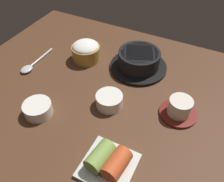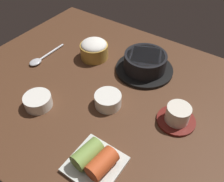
% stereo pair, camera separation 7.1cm
% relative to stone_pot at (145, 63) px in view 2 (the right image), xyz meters
% --- Properties ---
extents(dining_table, '(1.00, 0.76, 0.02)m').
position_rel_stone_pot_xyz_m(dining_table, '(-0.04, -0.15, -0.04)').
color(dining_table, '#4C2D1C').
rests_on(dining_table, ground).
extents(stone_pot, '(0.20, 0.20, 0.07)m').
position_rel_stone_pot_xyz_m(stone_pot, '(0.00, 0.00, 0.00)').
color(stone_pot, black).
rests_on(stone_pot, dining_table).
extents(rice_bowl, '(0.10, 0.10, 0.07)m').
position_rel_stone_pot_xyz_m(rice_bowl, '(-0.19, -0.04, 0.00)').
color(rice_bowl, '#B78C38').
rests_on(rice_bowl, dining_table).
extents(tea_cup_with_saucer, '(0.11, 0.11, 0.06)m').
position_rel_stone_pot_xyz_m(tea_cup_with_saucer, '(0.18, -0.14, -0.01)').
color(tea_cup_with_saucer, maroon).
rests_on(tea_cup_with_saucer, dining_table).
extents(banchan_cup_center, '(0.08, 0.08, 0.04)m').
position_rel_stone_pot_xyz_m(banchan_cup_center, '(-0.01, -0.20, -0.01)').
color(banchan_cup_center, white).
rests_on(banchan_cup_center, dining_table).
extents(kimchi_plate, '(0.12, 0.12, 0.05)m').
position_rel_stone_pot_xyz_m(kimchi_plate, '(0.08, -0.38, -0.01)').
color(kimchi_plate, silver).
rests_on(kimchi_plate, dining_table).
extents(side_bowl_near, '(0.08, 0.08, 0.04)m').
position_rel_stone_pot_xyz_m(side_bowl_near, '(-0.18, -0.32, -0.01)').
color(side_bowl_near, white).
rests_on(side_bowl_near, dining_table).
extents(spoon, '(0.04, 0.16, 0.01)m').
position_rel_stone_pot_xyz_m(spoon, '(-0.34, -0.17, -0.03)').
color(spoon, '#B7B7BC').
rests_on(spoon, dining_table).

